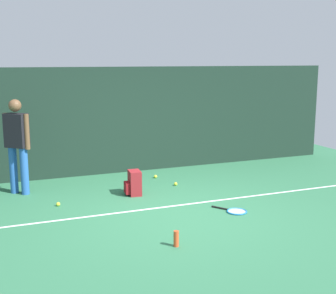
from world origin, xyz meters
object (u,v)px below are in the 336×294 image
tennis_ball_near_player (156,176)px  water_bottle (176,239)px  tennis_racket (235,211)px  tennis_ball_by_fence (58,204)px  tennis_ball_mid_court (176,184)px  tennis_player (17,141)px  backpack (134,183)px

tennis_ball_near_player → water_bottle: size_ratio=0.31×
tennis_racket → tennis_ball_by_fence: 2.90m
tennis_ball_near_player → tennis_ball_mid_court: same height
tennis_player → backpack: tennis_player is taller
tennis_racket → water_bottle: 1.68m
water_bottle → tennis_player: bearing=117.3°
water_bottle → tennis_ball_mid_court: bearing=67.4°
water_bottle → tennis_racket: bearing=33.3°
tennis_ball_by_fence → water_bottle: bearing=-62.8°
tennis_ball_near_player → tennis_ball_by_fence: bearing=-152.2°
backpack → tennis_ball_near_player: size_ratio=6.67×
backpack → water_bottle: 2.43m
tennis_player → tennis_ball_near_player: 2.81m
tennis_ball_by_fence → tennis_ball_mid_court: bearing=11.0°
water_bottle → tennis_ball_near_player: bearing=74.1°
tennis_ball_near_player → water_bottle: water_bottle is taller
backpack → tennis_racket: bearing=44.5°
tennis_player → tennis_ball_by_fence: size_ratio=25.76×
water_bottle → tennis_ball_by_fence: bearing=117.2°
tennis_player → backpack: 2.20m
tennis_ball_near_player → tennis_ball_by_fence: size_ratio=1.00×
tennis_ball_by_fence → tennis_ball_near_player: bearing=27.8°
tennis_racket → tennis_ball_mid_court: size_ratio=9.21×
tennis_ball_near_player → tennis_ball_by_fence: (-2.13, -1.12, 0.00)m
tennis_ball_by_fence → tennis_ball_mid_court: same height
tennis_ball_by_fence → water_bottle: (1.16, -2.26, 0.07)m
tennis_player → tennis_ball_mid_court: size_ratio=25.76×
tennis_racket → tennis_ball_mid_court: bearing=155.1°
tennis_ball_near_player → tennis_ball_mid_court: bearing=-76.6°
tennis_ball_mid_court → water_bottle: 2.93m
tennis_ball_near_player → water_bottle: bearing=-105.9°
backpack → water_bottle: backpack is taller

